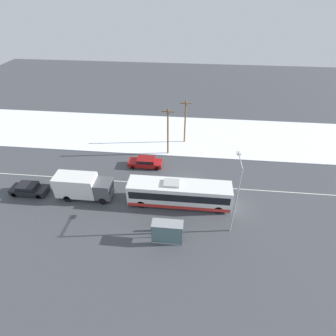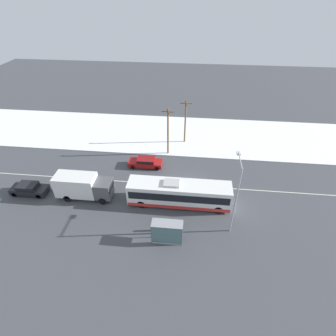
{
  "view_description": "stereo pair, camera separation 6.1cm",
  "coord_description": "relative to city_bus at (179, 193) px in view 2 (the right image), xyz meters",
  "views": [
    {
      "loc": [
        0.15,
        -26.08,
        21.61
      ],
      "look_at": [
        -2.71,
        1.67,
        1.4
      ],
      "focal_mm": 28.0,
      "sensor_mm": 36.0,
      "label": 1
    },
    {
      "loc": [
        0.21,
        -26.07,
        21.61
      ],
      "look_at": [
        -2.71,
        1.67,
        1.4
      ],
      "focal_mm": 28.0,
      "sensor_mm": 36.0,
      "label": 2
    }
  ],
  "objects": [
    {
      "name": "streetlamp",
      "position": [
        5.66,
        -3.0,
        3.64
      ],
      "size": [
        0.36,
        3.15,
        8.18
      ],
      "color": "#9EA3A8",
      "rests_on": "ground_plane"
    },
    {
      "name": "utility_pole_roadside",
      "position": [
        -2.41,
        10.69,
        2.32
      ],
      "size": [
        1.8,
        0.24,
        7.32
      ],
      "color": "brown",
      "rests_on": "ground_plane"
    },
    {
      "name": "utility_pole_snowlot",
      "position": [
        -0.11,
        14.44,
        2.21
      ],
      "size": [
        1.8,
        0.24,
        7.1
      ],
      "color": "brown",
      "rests_on": "ground_plane"
    },
    {
      "name": "parked_car_near_truck",
      "position": [
        -18.42,
        -0.16,
        -0.74
      ],
      "size": [
        4.41,
        1.8,
        1.42
      ],
      "color": "black",
      "rests_on": "ground_plane"
    },
    {
      "name": "pedestrian_at_stop",
      "position": [
        -1.11,
        -4.26,
        -0.56
      ],
      "size": [
        0.57,
        0.25,
        1.58
      ],
      "color": "#23232D",
      "rests_on": "ground_plane"
    },
    {
      "name": "city_bus",
      "position": [
        0.0,
        0.0,
        0.0
      ],
      "size": [
        11.81,
        2.57,
        3.12
      ],
      "color": "white",
      "rests_on": "ground_plane"
    },
    {
      "name": "snow_lot",
      "position": [
        0.89,
        16.78,
        -1.47
      ],
      "size": [
        80.0,
        13.52,
        0.12
      ],
      "color": "white",
      "rests_on": "ground_plane"
    },
    {
      "name": "lane_marking_center",
      "position": [
        0.89,
        3.36,
        -1.52
      ],
      "size": [
        60.0,
        0.12,
        0.0
      ],
      "color": "silver",
      "rests_on": "ground_plane"
    },
    {
      "name": "ground_plane",
      "position": [
        0.89,
        3.36,
        -1.53
      ],
      "size": [
        120.0,
        120.0,
        0.0
      ],
      "primitive_type": "plane",
      "color": "#424449"
    },
    {
      "name": "box_truck",
      "position": [
        -11.48,
        -0.01,
        0.17
      ],
      "size": [
        6.69,
        2.3,
        3.08
      ],
      "color": "silver",
      "rests_on": "ground_plane"
    },
    {
      "name": "bus_shelter",
      "position": [
        -0.79,
        -5.71,
        0.15
      ],
      "size": [
        3.09,
        1.2,
        2.4
      ],
      "color": "gray",
      "rests_on": "ground_plane"
    },
    {
      "name": "sedan_car",
      "position": [
        -5.19,
        7.05,
        -0.78
      ],
      "size": [
        4.67,
        1.8,
        1.35
      ],
      "rotation": [
        0.0,
        0.0,
        3.14
      ],
      "color": "maroon",
      "rests_on": "ground_plane"
    }
  ]
}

